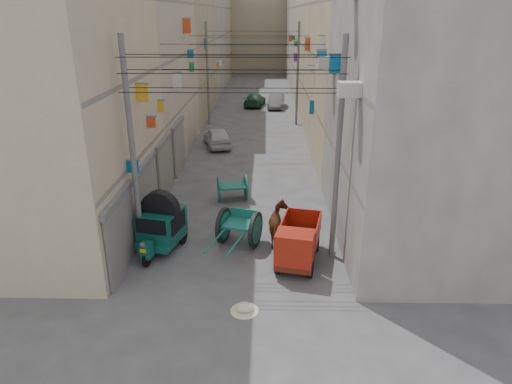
{
  "coord_description": "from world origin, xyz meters",
  "views": [
    {
      "loc": [
        1.06,
        -9.31,
        8.59
      ],
      "look_at": [
        0.73,
        6.5,
        2.38
      ],
      "focal_mm": 32.0,
      "sensor_mm": 36.0,
      "label": 1
    }
  ],
  "objects_px": {
    "distant_car_green": "(255,100)",
    "distant_car_white": "(217,137)",
    "distant_car_grey": "(276,101)",
    "auto_rickshaw": "(161,224)",
    "feed_sack": "(245,307)",
    "second_cart": "(232,187)",
    "mini_truck": "(297,246)",
    "horse": "(279,225)",
    "tonga_cart": "(239,227)"
  },
  "relations": [
    {
      "from": "second_cart",
      "to": "horse",
      "type": "xyz_separation_m",
      "value": [
        2.18,
        -4.52,
        0.12
      ]
    },
    {
      "from": "distant_car_grey",
      "to": "auto_rickshaw",
      "type": "bearing_deg",
      "value": -94.39
    },
    {
      "from": "mini_truck",
      "to": "horse",
      "type": "xyz_separation_m",
      "value": [
        -0.59,
        1.78,
        -0.02
      ]
    },
    {
      "from": "mini_truck",
      "to": "distant_car_grey",
      "type": "xyz_separation_m",
      "value": [
        -0.14,
        29.92,
        -0.14
      ]
    },
    {
      "from": "auto_rickshaw",
      "to": "tonga_cart",
      "type": "height_order",
      "value": "auto_rickshaw"
    },
    {
      "from": "second_cart",
      "to": "horse",
      "type": "distance_m",
      "value": 5.02
    },
    {
      "from": "horse",
      "to": "distant_car_green",
      "type": "xyz_separation_m",
      "value": [
        -1.66,
        28.91,
        -0.18
      ]
    },
    {
      "from": "mini_truck",
      "to": "second_cart",
      "type": "distance_m",
      "value": 6.89
    },
    {
      "from": "auto_rickshaw",
      "to": "horse",
      "type": "relative_size",
      "value": 1.46
    },
    {
      "from": "auto_rickshaw",
      "to": "distant_car_white",
      "type": "xyz_separation_m",
      "value": [
        0.66,
        14.78,
        -0.42
      ]
    },
    {
      "from": "distant_car_white",
      "to": "mini_truck",
      "type": "bearing_deg",
      "value": 91.32
    },
    {
      "from": "auto_rickshaw",
      "to": "mini_truck",
      "type": "height_order",
      "value": "auto_rickshaw"
    },
    {
      "from": "mini_truck",
      "to": "distant_car_white",
      "type": "height_order",
      "value": "mini_truck"
    },
    {
      "from": "distant_car_white",
      "to": "auto_rickshaw",
      "type": "bearing_deg",
      "value": 73.12
    },
    {
      "from": "distant_car_grey",
      "to": "distant_car_green",
      "type": "bearing_deg",
      "value": 165.1
    },
    {
      "from": "horse",
      "to": "distant_car_white",
      "type": "relative_size",
      "value": 0.48
    },
    {
      "from": "second_cart",
      "to": "distant_car_green",
      "type": "height_order",
      "value": "second_cart"
    },
    {
      "from": "feed_sack",
      "to": "distant_car_grey",
      "type": "height_order",
      "value": "distant_car_grey"
    },
    {
      "from": "auto_rickshaw",
      "to": "second_cart",
      "type": "height_order",
      "value": "auto_rickshaw"
    },
    {
      "from": "auto_rickshaw",
      "to": "feed_sack",
      "type": "relative_size",
      "value": 4.94
    },
    {
      "from": "second_cart",
      "to": "feed_sack",
      "type": "distance_m",
      "value": 9.13
    },
    {
      "from": "second_cart",
      "to": "distant_car_white",
      "type": "distance_m",
      "value": 9.8
    },
    {
      "from": "horse",
      "to": "distant_car_grey",
      "type": "bearing_deg",
      "value": -92.74
    },
    {
      "from": "tonga_cart",
      "to": "distant_car_grey",
      "type": "xyz_separation_m",
      "value": [
        2.03,
        28.26,
        -0.09
      ]
    },
    {
      "from": "mini_truck",
      "to": "distant_car_green",
      "type": "height_order",
      "value": "mini_truck"
    },
    {
      "from": "distant_car_green",
      "to": "tonga_cart",
      "type": "bearing_deg",
      "value": 99.12
    },
    {
      "from": "mini_truck",
      "to": "feed_sack",
      "type": "xyz_separation_m",
      "value": [
        -1.77,
        -2.75,
        -0.66
      ]
    },
    {
      "from": "distant_car_white",
      "to": "distant_car_grey",
      "type": "distance_m",
      "value": 14.62
    },
    {
      "from": "auto_rickshaw",
      "to": "distant_car_grey",
      "type": "distance_m",
      "value": 29.18
    },
    {
      "from": "auto_rickshaw",
      "to": "distant_car_green",
      "type": "bearing_deg",
      "value": 97.92
    },
    {
      "from": "feed_sack",
      "to": "distant_car_white",
      "type": "distance_m",
      "value": 18.91
    },
    {
      "from": "auto_rickshaw",
      "to": "horse",
      "type": "xyz_separation_m",
      "value": [
        4.54,
        0.61,
        -0.3
      ]
    },
    {
      "from": "tonga_cart",
      "to": "auto_rickshaw",
      "type": "bearing_deg",
      "value": -153.98
    },
    {
      "from": "distant_car_white",
      "to": "distant_car_green",
      "type": "bearing_deg",
      "value": -112.91
    },
    {
      "from": "auto_rickshaw",
      "to": "distant_car_green",
      "type": "distance_m",
      "value": 29.67
    },
    {
      "from": "horse",
      "to": "auto_rickshaw",
      "type": "bearing_deg",
      "value": 5.85
    },
    {
      "from": "second_cart",
      "to": "distant_car_white",
      "type": "bearing_deg",
      "value": 89.55
    },
    {
      "from": "tonga_cart",
      "to": "mini_truck",
      "type": "bearing_deg",
      "value": -20.57
    },
    {
      "from": "second_cart",
      "to": "distant_car_white",
      "type": "relative_size",
      "value": 0.41
    },
    {
      "from": "distant_car_green",
      "to": "distant_car_white",
      "type": "bearing_deg",
      "value": 90.4
    },
    {
      "from": "second_cart",
      "to": "distant_car_green",
      "type": "bearing_deg",
      "value": 78.32
    },
    {
      "from": "mini_truck",
      "to": "distant_car_green",
      "type": "distance_m",
      "value": 30.78
    },
    {
      "from": "tonga_cart",
      "to": "distant_car_grey",
      "type": "height_order",
      "value": "tonga_cart"
    },
    {
      "from": "auto_rickshaw",
      "to": "horse",
      "type": "distance_m",
      "value": 4.59
    },
    {
      "from": "horse",
      "to": "distant_car_white",
      "type": "distance_m",
      "value": 14.69
    },
    {
      "from": "distant_car_grey",
      "to": "horse",
      "type": "bearing_deg",
      "value": -85.46
    },
    {
      "from": "auto_rickshaw",
      "to": "second_cart",
      "type": "relative_size",
      "value": 1.69
    },
    {
      "from": "horse",
      "to": "mini_truck",
      "type": "bearing_deg",
      "value": 106.59
    },
    {
      "from": "second_cart",
      "to": "horse",
      "type": "height_order",
      "value": "horse"
    },
    {
      "from": "horse",
      "to": "distant_car_green",
      "type": "bearing_deg",
      "value": -88.55
    }
  ]
}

